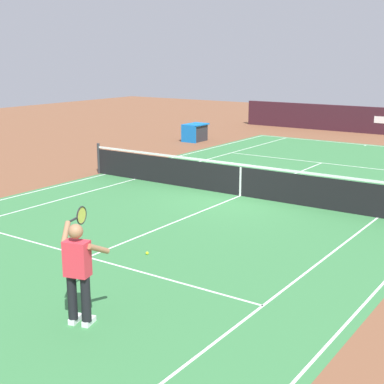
{
  "coord_description": "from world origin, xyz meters",
  "views": [
    {
      "loc": [
        14.26,
        8.09,
        4.12
      ],
      "look_at": [
        3.45,
        0.62,
        0.9
      ],
      "focal_mm": 52.48,
      "sensor_mm": 36.0,
      "label": 1
    }
  ],
  "objects_px": {
    "tennis_net": "(241,180)",
    "equipment_cart_tarped": "(195,132)",
    "tennis_player_near": "(78,268)",
    "tennis_ball": "(147,253)"
  },
  "relations": [
    {
      "from": "tennis_net",
      "to": "tennis_ball",
      "type": "bearing_deg",
      "value": 9.39
    },
    {
      "from": "tennis_ball",
      "to": "tennis_player_near",
      "type": "bearing_deg",
      "value": 20.32
    },
    {
      "from": "tennis_player_near",
      "to": "equipment_cart_tarped",
      "type": "xyz_separation_m",
      "value": [
        -16.89,
        -9.35,
        -0.49
      ]
    },
    {
      "from": "tennis_net",
      "to": "tennis_player_near",
      "type": "distance_m",
      "value": 8.85
    },
    {
      "from": "tennis_net",
      "to": "equipment_cart_tarped",
      "type": "height_order",
      "value": "tennis_net"
    },
    {
      "from": "tennis_ball",
      "to": "equipment_cart_tarped",
      "type": "distance_m",
      "value": 16.11
    },
    {
      "from": "tennis_net",
      "to": "equipment_cart_tarped",
      "type": "distance_m",
      "value": 11.04
    },
    {
      "from": "tennis_ball",
      "to": "equipment_cart_tarped",
      "type": "bearing_deg",
      "value": -149.31
    },
    {
      "from": "tennis_net",
      "to": "tennis_ball",
      "type": "distance_m",
      "value": 5.66
    },
    {
      "from": "tennis_player_near",
      "to": "tennis_net",
      "type": "bearing_deg",
      "value": -166.63
    }
  ]
}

